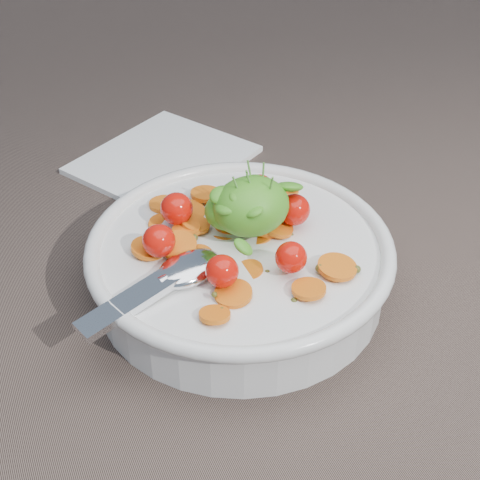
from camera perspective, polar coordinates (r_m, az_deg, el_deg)
name	(u,v)px	position (r m, az deg, el deg)	size (l,w,h in m)	color
ground	(241,275)	(0.57, 0.11, -3.02)	(6.00, 6.00, 0.00)	brown
bowl	(240,261)	(0.54, -0.04, -1.77)	(0.27, 0.25, 0.10)	white
napkin	(164,160)	(0.73, -6.54, 6.82)	(0.17, 0.14, 0.01)	white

